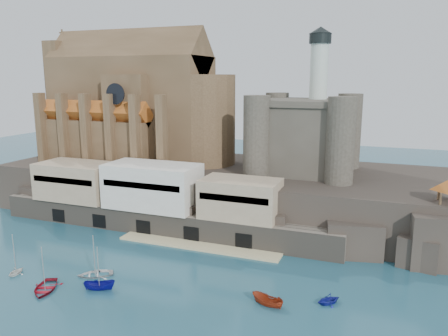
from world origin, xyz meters
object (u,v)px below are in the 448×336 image
boat_0 (45,290)px  castle_keep (305,132)px  church (138,109)px  boat_2 (100,289)px

boat_0 → castle_keep: bearing=34.4°
church → castle_keep: bearing=-1.1°
church → boat_2: 52.58m
church → boat_0: church is taller
castle_keep → boat_2: bearing=-115.7°
castle_keep → boat_0: 56.30m
church → boat_0: (12.63, -46.31, -22.13)m
boat_2 → church: bearing=3.1°
church → boat_2: bearing=-65.6°
castle_keep → boat_0: bearing=-121.2°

